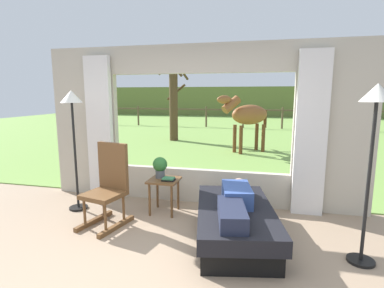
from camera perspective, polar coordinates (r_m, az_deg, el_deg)
ground_plane at (r=3.15m, az=-8.36°, el=-24.84°), size 12.00×12.00×0.00m
back_wall_with_window at (r=4.80m, az=1.27°, el=3.23°), size 5.20×0.12×2.55m
curtain_panel_left at (r=5.30m, az=-17.27°, el=2.85°), size 0.44×0.10×2.40m
curtain_panel_right at (r=4.62m, az=21.86°, el=1.68°), size 0.44×0.10×2.40m
outdoor_pasture_lawn at (r=15.70m, az=9.63°, el=2.90°), size 36.00×21.68×0.02m
distant_hill_ridge at (r=25.43m, az=11.21°, el=8.01°), size 36.00×2.00×2.40m
recliner_sofa at (r=3.81m, az=8.24°, el=-14.68°), size 1.21×1.84×0.42m
reclining_person at (r=3.65m, az=8.28°, el=-10.65°), size 0.45×1.43×0.22m
rocking_chair at (r=4.26m, az=-15.73°, el=-7.62°), size 0.60×0.77×1.12m
side_table at (r=4.52m, az=-5.39°, el=-7.89°), size 0.44×0.44×0.52m
potted_plant at (r=4.53m, az=-6.16°, el=-4.24°), size 0.22×0.22×0.32m
book_stack at (r=4.41m, az=-4.55°, el=-6.74°), size 0.19×0.15×0.05m
floor_lamp_left at (r=4.80m, az=-21.97°, el=5.31°), size 0.32×0.32×1.83m
floor_lamp_right at (r=3.45m, az=31.66°, el=3.87°), size 0.32×0.32×1.88m
horse at (r=9.14m, az=10.60°, el=5.45°), size 1.61×1.43×1.73m
pasture_tree at (r=11.41m, az=-3.58°, el=8.34°), size 1.16×1.20×3.51m
pasture_fence_line at (r=16.08m, az=9.81°, el=5.67°), size 16.10×0.10×1.10m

